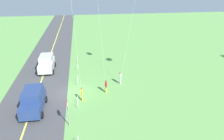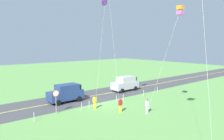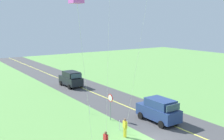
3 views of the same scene
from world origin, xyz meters
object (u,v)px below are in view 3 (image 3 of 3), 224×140
object	(u,v)px
car_suv_foreground	(159,110)
car_parked_east_far	(71,79)
stop_sign	(110,102)
person_adult_near	(125,127)

from	to	relation	value
car_suv_foreground	car_parked_east_far	size ratio (longest dim) A/B	1.00
car_suv_foreground	car_parked_east_far	xyz separation A→B (m)	(17.84, 0.50, 0.00)
car_suv_foreground	car_parked_east_far	bearing A→B (deg)	1.61
car_parked_east_far	stop_sign	world-z (taller)	stop_sign
person_adult_near	stop_sign	bearing A→B (deg)	-60.23
car_parked_east_far	stop_sign	size ratio (longest dim) A/B	1.72
person_adult_near	car_parked_east_far	bearing A→B (deg)	-55.63
car_suv_foreground	stop_sign	distance (m)	4.65
car_parked_east_far	stop_sign	distance (m)	15.20
car_suv_foreground	stop_sign	size ratio (longest dim) A/B	1.72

